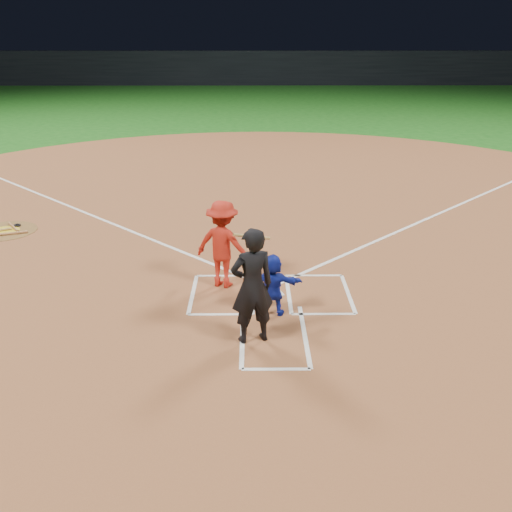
{
  "coord_description": "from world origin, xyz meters",
  "views": [
    {
      "loc": [
        -0.38,
        -10.54,
        5.02
      ],
      "look_at": [
        -0.3,
        -0.4,
        1.0
      ],
      "focal_mm": 40.0,
      "sensor_mm": 36.0,
      "label": 1
    }
  ],
  "objects_px": {
    "catcher": "(273,285)",
    "umpire": "(252,286)",
    "home_plate": "(271,293)",
    "on_deck_circle": "(4,231)",
    "batter_at_plate": "(223,244)"
  },
  "relations": [
    {
      "from": "catcher",
      "to": "umpire",
      "type": "distance_m",
      "value": 1.14
    },
    {
      "from": "home_plate",
      "to": "catcher",
      "type": "height_order",
      "value": "catcher"
    },
    {
      "from": "on_deck_circle",
      "to": "umpire",
      "type": "bearing_deg",
      "value": -41.22
    },
    {
      "from": "catcher",
      "to": "umpire",
      "type": "relative_size",
      "value": 0.58
    },
    {
      "from": "on_deck_circle",
      "to": "umpire",
      "type": "height_order",
      "value": "umpire"
    },
    {
      "from": "batter_at_plate",
      "to": "home_plate",
      "type": "bearing_deg",
      "value": -24.19
    },
    {
      "from": "on_deck_circle",
      "to": "catcher",
      "type": "relative_size",
      "value": 1.42
    },
    {
      "from": "home_plate",
      "to": "umpire",
      "type": "height_order",
      "value": "umpire"
    },
    {
      "from": "on_deck_circle",
      "to": "catcher",
      "type": "distance_m",
      "value": 8.55
    },
    {
      "from": "home_plate",
      "to": "umpire",
      "type": "xyz_separation_m",
      "value": [
        -0.38,
        -1.87,
        1.02
      ]
    },
    {
      "from": "home_plate",
      "to": "catcher",
      "type": "distance_m",
      "value": 1.06
    },
    {
      "from": "umpire",
      "to": "catcher",
      "type": "bearing_deg",
      "value": -129.78
    },
    {
      "from": "batter_at_plate",
      "to": "on_deck_circle",
      "type": "bearing_deg",
      "value": 149.84
    },
    {
      "from": "home_plate",
      "to": "on_deck_circle",
      "type": "relative_size",
      "value": 0.35
    },
    {
      "from": "umpire",
      "to": "batter_at_plate",
      "type": "relative_size",
      "value": 1.12
    }
  ]
}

